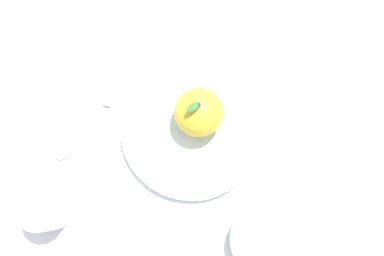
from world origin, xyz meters
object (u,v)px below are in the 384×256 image
at_px(side_bowl, 264,242).
at_px(knife, 107,104).
at_px(dinner_plate, 192,129).
at_px(apple, 199,112).
at_px(spoon, 66,135).
at_px(linen_napkin, 314,142).
at_px(cup, 45,209).

height_order(side_bowl, knife, side_bowl).
xyz_separation_m(dinner_plate, apple, (-0.02, -0.01, 0.05)).
relative_size(spoon, linen_napkin, 0.94).
distance_m(cup, spoon, 0.13).
bearing_deg(knife, spoon, 17.37).
bearing_deg(apple, side_bowl, 95.14).
height_order(spoon, linen_napkin, spoon).
relative_size(cup, linen_napkin, 0.46).
height_order(dinner_plate, knife, dinner_plate).
xyz_separation_m(side_bowl, knife, (0.16, -0.31, -0.02)).
bearing_deg(spoon, knife, -162.63).
xyz_separation_m(side_bowl, spoon, (0.24, -0.28, -0.02)).
height_order(side_bowl, linen_napkin, side_bowl).
xyz_separation_m(spoon, linen_napkin, (-0.39, 0.17, -0.00)).
height_order(dinner_plate, linen_napkin, dinner_plate).
bearing_deg(linen_napkin, apple, -32.49).
relative_size(cup, knife, 0.42).
distance_m(apple, knife, 0.17).
distance_m(spoon, linen_napkin, 0.42).
xyz_separation_m(dinner_plate, spoon, (0.20, -0.07, -0.01)).
height_order(apple, spoon, apple).
bearing_deg(spoon, apple, 165.22).
xyz_separation_m(side_bowl, cup, (0.30, -0.17, 0.02)).
distance_m(side_bowl, spoon, 0.37).
distance_m(cup, linen_napkin, 0.46).
relative_size(side_bowl, cup, 1.47).
bearing_deg(apple, spoon, -14.78).
distance_m(dinner_plate, linen_napkin, 0.21).
height_order(knife, spoon, spoon).
relative_size(dinner_plate, side_bowl, 2.25).
relative_size(dinner_plate, knife, 1.39).
height_order(dinner_plate, side_bowl, side_bowl).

